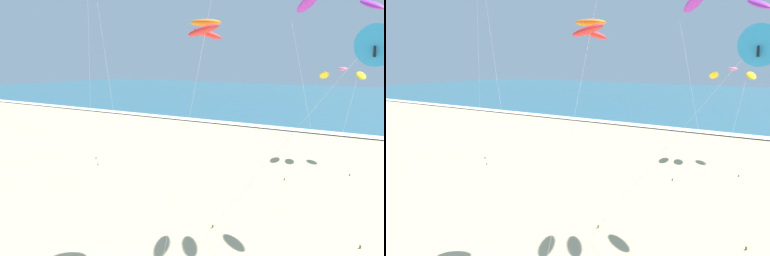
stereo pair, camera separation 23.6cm
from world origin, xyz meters
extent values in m
cube|color=white|center=(0.00, 26.41, 0.09)|extent=(160.00, 1.46, 0.01)
ellipsoid|color=red|center=(0.07, 6.16, 6.54)|extent=(1.12, 1.02, 0.47)
ellipsoid|color=orange|center=(0.38, 5.52, 6.81)|extent=(1.11, 1.01, 0.20)
ellipsoid|color=red|center=(0.70, 4.87, 6.54)|extent=(1.12, 1.02, 0.47)
cylinder|color=silver|center=(2.55, 6.58, 3.27)|extent=(4.35, 2.14, 6.35)
cylinder|color=brown|center=(4.72, 7.64, 0.05)|extent=(0.06, 0.06, 0.10)
ellipsoid|color=purple|center=(2.34, 8.83, 7.60)|extent=(1.24, 1.38, 0.63)
ellipsoid|color=purple|center=(4.10, 10.27, 7.60)|extent=(1.24, 1.38, 0.63)
cylinder|color=silver|center=(1.81, 11.28, 3.80)|extent=(2.83, 3.47, 7.40)
cylinder|color=brown|center=(0.40, 13.01, 0.05)|extent=(0.06, 0.06, 0.10)
cylinder|color=silver|center=(0.22, 4.92, 4.16)|extent=(0.14, 3.07, 8.13)
cylinder|color=brown|center=(0.16, 6.45, 0.05)|extent=(0.06, 0.06, 0.10)
cylinder|color=silver|center=(-11.07, 11.40, 6.24)|extent=(1.52, 1.04, 12.28)
cylinder|color=brown|center=(-10.32, 10.89, 0.05)|extent=(0.06, 0.06, 0.10)
ellipsoid|color=yellow|center=(2.37, 19.90, 4.85)|extent=(0.93, 1.38, 0.59)
ellipsoid|color=pink|center=(1.41, 19.54, 5.23)|extent=(0.93, 1.38, 0.20)
ellipsoid|color=yellow|center=(0.44, 19.18, 4.85)|extent=(0.93, 1.38, 0.59)
cylinder|color=silver|center=(2.16, 17.50, 2.42)|extent=(1.52, 4.09, 4.66)
cylinder|color=brown|center=(2.92, 15.46, 0.05)|extent=(0.06, 0.06, 0.10)
cone|color=#2D99DB|center=(5.07, 5.00, 6.06)|extent=(0.97, 0.37, 0.95)
cube|color=black|center=(5.07, 5.00, 5.92)|extent=(0.07, 0.34, 0.24)
cylinder|color=silver|center=(-7.51, 9.20, 5.86)|extent=(3.37, 1.54, 11.53)
cylinder|color=brown|center=(-9.18, 9.96, 0.05)|extent=(0.06, 0.06, 0.10)
camera|label=1|loc=(6.33, -4.40, 5.72)|focal=35.81mm
camera|label=2|loc=(6.53, -4.27, 5.72)|focal=35.81mm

